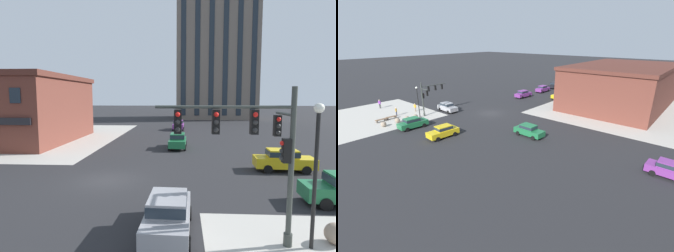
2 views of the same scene
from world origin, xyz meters
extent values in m
plane|color=#262628|center=(0.00, 0.00, 0.00)|extent=(320.00, 320.00, 0.00)
cube|color=#B7B2A8|center=(16.00, -14.50, 0.00)|extent=(20.00, 19.00, 0.02)
cube|color=#B7B2A8|center=(-20.00, 20.00, 0.00)|extent=(32.00, 32.00, 0.02)
cylinder|color=#383D38|center=(9.17, -7.79, 0.25)|extent=(0.32, 0.32, 0.50)
cylinder|color=#383D38|center=(9.17, -7.79, 3.02)|extent=(0.20, 0.20, 6.04)
cylinder|color=#383D38|center=(6.65, -7.79, 5.29)|extent=(5.04, 0.12, 0.12)
cylinder|color=#383D38|center=(9.17, -6.89, 4.99)|extent=(0.11, 1.80, 0.11)
cube|color=black|center=(7.77, -7.79, 4.74)|extent=(0.28, 0.28, 0.90)
sphere|color=red|center=(7.77, -7.95, 5.02)|extent=(0.18, 0.18, 0.18)
sphere|color=#282828|center=(7.77, -7.95, 4.74)|extent=(0.18, 0.18, 0.18)
sphere|color=#282828|center=(7.77, -7.95, 4.46)|extent=(0.18, 0.18, 0.18)
cube|color=black|center=(6.37, -7.79, 4.74)|extent=(0.28, 0.28, 0.90)
sphere|color=red|center=(6.37, -7.95, 5.02)|extent=(0.18, 0.18, 0.18)
sphere|color=#282828|center=(6.37, -7.95, 4.74)|extent=(0.18, 0.18, 0.18)
sphere|color=#282828|center=(6.37, -7.95, 4.46)|extent=(0.18, 0.18, 0.18)
cube|color=black|center=(4.97, -7.79, 4.74)|extent=(0.28, 0.28, 0.90)
sphere|color=red|center=(4.97, -7.95, 5.02)|extent=(0.18, 0.18, 0.18)
sphere|color=#282828|center=(4.97, -7.95, 4.74)|extent=(0.18, 0.18, 0.18)
sphere|color=#282828|center=(4.97, -7.95, 4.46)|extent=(0.18, 0.18, 0.18)
cube|color=black|center=(8.97, -7.79, 3.69)|extent=(0.28, 0.28, 0.90)
sphere|color=red|center=(8.81, -7.79, 3.97)|extent=(0.18, 0.18, 0.18)
sphere|color=#282828|center=(8.81, -7.79, 3.69)|extent=(0.18, 0.18, 0.18)
sphere|color=#282828|center=(8.81, -7.79, 3.41)|extent=(0.18, 0.18, 0.18)
cube|color=black|center=(9.17, -6.09, 4.44)|extent=(0.28, 0.28, 0.90)
sphere|color=red|center=(9.17, -6.25, 4.72)|extent=(0.18, 0.18, 0.18)
sphere|color=#282828|center=(9.17, -6.25, 4.44)|extent=(0.18, 0.18, 0.18)
sphere|color=#282828|center=(9.17, -6.25, 4.16)|extent=(0.18, 0.18, 0.18)
sphere|color=gray|center=(11.07, -7.51, 0.41)|extent=(0.82, 0.82, 0.82)
sphere|color=gray|center=(12.56, -7.63, 0.41)|extent=(0.82, 0.82, 0.82)
sphere|color=gray|center=(14.11, -7.87, 0.41)|extent=(0.82, 0.82, 0.82)
sphere|color=gray|center=(16.47, -7.64, 0.41)|extent=(0.82, 0.82, 0.82)
cube|color=brown|center=(13.86, -10.55, 0.44)|extent=(1.81, 0.53, 0.10)
cube|color=#665B51|center=(13.16, -10.53, 0.20)|extent=(0.25, 0.41, 0.39)
cube|color=#665B51|center=(14.56, -10.57, 0.20)|extent=(0.25, 0.41, 0.39)
cube|color=brown|center=(15.75, -10.32, 0.44)|extent=(1.82, 0.56, 0.10)
cube|color=#665B51|center=(15.05, -10.35, 0.20)|extent=(0.26, 0.42, 0.39)
cube|color=#665B51|center=(16.45, -10.29, 0.20)|extent=(0.26, 0.42, 0.39)
cylinder|color=#333333|center=(12.10, -19.06, 0.44)|extent=(0.13, 0.13, 0.88)
cylinder|color=#333333|center=(12.18, -19.22, 0.44)|extent=(0.13, 0.13, 0.88)
cube|color=purple|center=(12.14, -19.14, 1.20)|extent=(0.34, 0.39, 0.63)
cylinder|color=purple|center=(12.03, -18.94, 1.23)|extent=(0.09, 0.09, 0.59)
cylinder|color=purple|center=(12.25, -19.34, 1.23)|extent=(0.09, 0.09, 0.59)
sphere|color=beige|center=(12.14, -19.14, 1.66)|extent=(0.24, 0.24, 0.24)
cylinder|color=#232847|center=(12.42, -11.69, 0.39)|extent=(0.13, 0.13, 0.77)
cylinder|color=#232847|center=(12.31, -11.83, 0.39)|extent=(0.13, 0.13, 0.77)
cube|color=gold|center=(12.36, -11.76, 1.05)|extent=(0.37, 0.39, 0.55)
cylinder|color=gold|center=(12.51, -11.58, 1.07)|extent=(0.09, 0.09, 0.52)
cylinder|color=gold|center=(12.22, -11.94, 1.07)|extent=(0.09, 0.09, 0.52)
sphere|color=beige|center=(12.36, -11.76, 1.45)|extent=(0.21, 0.21, 0.21)
cylinder|color=gray|center=(8.68, -11.61, 0.39)|extent=(0.13, 0.13, 0.79)
cylinder|color=gray|center=(8.73, -11.78, 0.39)|extent=(0.13, 0.13, 0.79)
cube|color=gold|center=(8.70, -11.69, 1.07)|extent=(0.29, 0.38, 0.56)
cylinder|color=gold|center=(8.64, -11.47, 1.10)|extent=(0.09, 0.09, 0.53)
cylinder|color=gold|center=(8.77, -11.91, 1.10)|extent=(0.09, 0.09, 0.53)
sphere|color=beige|center=(8.70, -11.69, 1.48)|extent=(0.21, 0.21, 0.21)
cylinder|color=black|center=(10.00, -7.89, 2.54)|extent=(0.14, 0.14, 5.09)
sphere|color=white|center=(10.00, -7.89, 5.27)|extent=(0.36, 0.36, 0.36)
cube|color=#1E6B3D|center=(4.54, 12.10, 0.70)|extent=(1.91, 4.46, 0.76)
cube|color=#1E6B3D|center=(4.53, 11.95, 1.38)|extent=(1.57, 2.16, 0.60)
cube|color=#232D38|center=(4.53, 11.95, 1.38)|extent=(1.61, 2.25, 0.40)
cylinder|color=black|center=(3.75, 13.49, 0.32)|extent=(0.24, 0.65, 0.64)
cylinder|color=black|center=(5.42, 13.43, 0.32)|extent=(0.24, 0.65, 0.64)
cylinder|color=black|center=(3.65, 10.76, 0.32)|extent=(0.24, 0.65, 0.64)
cylinder|color=black|center=(5.33, 10.71, 0.32)|extent=(0.24, 0.65, 0.64)
cube|color=#99999E|center=(4.57, -7.08, 0.70)|extent=(1.92, 4.46, 0.76)
cube|color=#99999E|center=(4.57, -7.23, 1.38)|extent=(1.57, 2.17, 0.60)
cube|color=#232D38|center=(4.57, -7.23, 1.38)|extent=(1.61, 2.26, 0.40)
cylinder|color=black|center=(3.79, -5.69, 0.32)|extent=(0.24, 0.65, 0.64)
cylinder|color=black|center=(5.46, -5.75, 0.32)|extent=(0.24, 0.65, 0.64)
cylinder|color=black|center=(3.69, -8.42, 0.32)|extent=(0.24, 0.65, 0.64)
cylinder|color=black|center=(5.36, -8.48, 0.32)|extent=(0.24, 0.65, 0.64)
cube|color=gold|center=(-18.94, 3.62, 0.70)|extent=(4.47, 1.94, 0.76)
cube|color=gold|center=(-19.09, 3.61, 1.38)|extent=(2.17, 1.58, 0.60)
cube|color=#232D38|center=(-19.09, 3.61, 1.38)|extent=(2.26, 1.62, 0.40)
cylinder|color=black|center=(-17.61, 4.51, 0.32)|extent=(0.65, 0.25, 0.64)
cylinder|color=black|center=(-17.54, 2.84, 0.32)|extent=(0.65, 0.25, 0.64)
cylinder|color=black|center=(-20.34, 4.40, 0.32)|extent=(0.65, 0.25, 0.64)
cylinder|color=black|center=(-20.27, 2.73, 0.32)|extent=(0.65, 0.25, 0.64)
cube|color=gold|center=(12.86, 3.14, 0.70)|extent=(4.50, 2.01, 0.76)
cube|color=gold|center=(12.71, 3.15, 1.38)|extent=(2.20, 1.62, 0.60)
cube|color=#232D38|center=(12.71, 3.15, 1.38)|extent=(2.29, 1.66, 0.40)
cylinder|color=black|center=(14.27, 3.89, 0.32)|extent=(0.65, 0.26, 0.64)
cylinder|color=black|center=(14.17, 2.22, 0.32)|extent=(0.65, 0.26, 0.64)
cylinder|color=black|center=(11.55, 4.05, 0.32)|extent=(0.65, 0.26, 0.64)
cylinder|color=black|center=(11.45, 2.38, 0.32)|extent=(0.65, 0.26, 0.64)
cube|color=#1E6B3D|center=(13.71, -3.51, 0.70)|extent=(4.48, 1.96, 0.76)
cube|color=#1E6B3D|center=(13.86, -3.52, 1.38)|extent=(2.18, 1.59, 0.60)
cube|color=#232D38|center=(13.86, -3.52, 1.38)|extent=(2.27, 1.63, 0.40)
cylinder|color=black|center=(12.31, -4.29, 0.32)|extent=(0.65, 0.25, 0.64)
cylinder|color=black|center=(12.39, -2.62, 0.32)|extent=(0.65, 0.25, 0.64)
cylinder|color=black|center=(15.04, -4.41, 0.32)|extent=(0.65, 0.25, 0.64)
cylinder|color=black|center=(15.12, -2.74, 0.32)|extent=(0.65, 0.25, 0.64)
cube|color=#7A3389|center=(-22.69, -3.16, 0.70)|extent=(4.40, 1.76, 0.76)
cube|color=#7A3389|center=(-22.54, -3.16, 1.38)|extent=(2.11, 1.50, 0.60)
cube|color=#232D38|center=(-22.54, -3.16, 1.38)|extent=(2.20, 1.53, 0.40)
cylinder|color=black|center=(-24.06, -3.99, 0.32)|extent=(0.64, 0.22, 0.64)
cylinder|color=black|center=(-24.06, -2.32, 0.32)|extent=(0.64, 0.22, 0.64)
cylinder|color=black|center=(-21.33, -3.99, 0.32)|extent=(0.64, 0.22, 0.64)
cylinder|color=black|center=(-21.33, -2.32, 0.32)|extent=(0.64, 0.22, 0.64)
cube|color=black|center=(-29.35, -3.51, 0.70)|extent=(4.48, 1.97, 0.76)
cube|color=black|center=(-29.20, -3.50, 1.38)|extent=(2.18, 1.59, 0.60)
cube|color=#232D38|center=(-29.20, -3.50, 1.38)|extent=(2.27, 1.63, 0.40)
cylinder|color=black|center=(-30.67, -4.41, 0.32)|extent=(0.65, 0.25, 0.64)
cylinder|color=black|center=(-30.75, -2.74, 0.32)|extent=(0.65, 0.25, 0.64)
cylinder|color=black|center=(-27.94, -4.28, 0.32)|extent=(0.65, 0.25, 0.64)
cylinder|color=black|center=(-28.02, -2.61, 0.32)|extent=(0.65, 0.25, 0.64)
cube|color=#7A3389|center=(-14.34, -3.21, 0.70)|extent=(4.51, 2.05, 0.76)
cube|color=#7A3389|center=(-14.19, -3.22, 1.38)|extent=(2.21, 1.63, 0.60)
cube|color=#232D38|center=(-14.19, -3.22, 1.38)|extent=(2.30, 1.68, 0.40)
cylinder|color=black|center=(-15.76, -3.95, 0.32)|extent=(0.65, 0.26, 0.64)
cylinder|color=black|center=(-15.65, -2.28, 0.32)|extent=(0.65, 0.26, 0.64)
cylinder|color=black|center=(-13.04, -4.13, 0.32)|extent=(0.65, 0.26, 0.64)
cylinder|color=black|center=(-12.92, -2.47, 0.32)|extent=(0.65, 0.26, 0.64)
cube|color=#7A3389|center=(4.27, 29.29, 0.70)|extent=(1.92, 4.46, 0.76)
cube|color=#7A3389|center=(4.27, 29.14, 1.38)|extent=(1.57, 2.17, 0.60)
cube|color=#232D38|center=(4.27, 29.14, 1.38)|extent=(1.61, 2.26, 0.40)
cylinder|color=black|center=(3.39, 27.96, 0.32)|extent=(0.24, 0.65, 0.64)
cylinder|color=black|center=(5.06, 27.89, 0.32)|extent=(0.24, 0.65, 0.64)
cube|color=brown|center=(-21.80, 16.21, 3.86)|extent=(25.61, 16.41, 7.72)
cube|color=#562B22|center=(-21.80, 16.21, 8.02)|extent=(26.12, 16.74, 0.60)
cube|color=black|center=(-21.80, 7.88, 3.28)|extent=(24.33, 0.24, 0.70)
cube|color=#1E2833|center=(-32.48, 7.96, 5.79)|extent=(1.10, 0.08, 1.50)
cube|color=#1E2833|center=(-28.21, 7.96, 5.79)|extent=(1.10, 0.08, 1.50)
cube|color=#1E2833|center=(-23.94, 7.96, 5.79)|extent=(1.10, 0.08, 1.50)
cube|color=#1E2833|center=(-19.67, 7.96, 5.79)|extent=(1.10, 0.08, 1.50)
cube|color=#1E2833|center=(-15.40, 7.96, 5.79)|extent=(1.10, 0.08, 1.50)
cube|color=#1E2833|center=(-11.13, 7.96, 5.79)|extent=(1.10, 0.08, 1.50)
camera|label=1|loc=(5.19, -18.03, 5.67)|focal=29.57mm
camera|label=2|loc=(31.11, 30.79, 13.22)|focal=25.94mm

